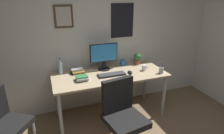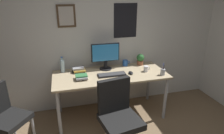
% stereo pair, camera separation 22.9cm
% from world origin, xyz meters
% --- Properties ---
extents(wall_back, '(4.40, 0.10, 2.60)m').
position_xyz_m(wall_back, '(-0.00, 2.15, 1.30)').
color(wall_back, silver).
rests_on(wall_back, ground_plane).
extents(desk, '(1.76, 0.75, 0.75)m').
position_xyz_m(desk, '(0.04, 1.70, 0.68)').
color(desk, tan).
rests_on(desk, ground_plane).
extents(office_chair, '(0.57, 0.57, 0.95)m').
position_xyz_m(office_chair, '(-0.05, 0.95, 0.53)').
color(office_chair, black).
rests_on(office_chair, ground_plane).
extents(side_chair, '(0.58, 0.58, 0.88)m').
position_xyz_m(side_chair, '(-1.43, 1.34, 0.50)').
color(side_chair, black).
rests_on(side_chair, ground_plane).
extents(monitor, '(0.46, 0.20, 0.43)m').
position_xyz_m(monitor, '(0.02, 1.91, 0.99)').
color(monitor, black).
rests_on(monitor, desk).
extents(keyboard, '(0.43, 0.15, 0.03)m').
position_xyz_m(keyboard, '(0.05, 1.63, 0.76)').
color(keyboard, black).
rests_on(keyboard, desk).
extents(computer_mouse, '(0.06, 0.11, 0.04)m').
position_xyz_m(computer_mouse, '(0.35, 1.61, 0.77)').
color(computer_mouse, black).
rests_on(computer_mouse, desk).
extents(water_bottle, '(0.07, 0.07, 0.25)m').
position_xyz_m(water_bottle, '(-0.67, 1.96, 0.86)').
color(water_bottle, silver).
rests_on(water_bottle, desk).
extents(coffee_mug_near, '(0.13, 0.09, 0.10)m').
position_xyz_m(coffee_mug_near, '(0.39, 1.98, 0.80)').
color(coffee_mug_near, '#2659B2').
rests_on(coffee_mug_near, desk).
extents(coffee_mug_far, '(0.11, 0.07, 0.09)m').
position_xyz_m(coffee_mug_far, '(0.62, 1.64, 0.80)').
color(coffee_mug_far, white).
rests_on(coffee_mug_far, desk).
extents(potted_plant, '(0.13, 0.13, 0.19)m').
position_xyz_m(potted_plant, '(0.65, 1.96, 0.86)').
color(potted_plant, brown).
rests_on(potted_plant, desk).
extents(pen_cup, '(0.07, 0.07, 0.20)m').
position_xyz_m(pen_cup, '(0.81, 1.45, 0.81)').
color(pen_cup, '#9EA0A5').
rests_on(pen_cup, desk).
extents(book_stack_left, '(0.18, 0.16, 0.07)m').
position_xyz_m(book_stack_left, '(-0.41, 1.61, 0.78)').
color(book_stack_left, silver).
rests_on(book_stack_left, desk).
extents(book_stack_right, '(0.20, 0.16, 0.07)m').
position_xyz_m(book_stack_right, '(-0.42, 1.90, 0.79)').
color(book_stack_right, black).
rests_on(book_stack_right, desk).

